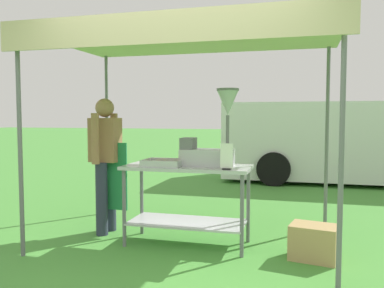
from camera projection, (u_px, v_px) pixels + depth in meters
name	position (u px, v px, depth m)	size (l,w,h in m)	color
ground_plane	(249.00, 180.00, 8.85)	(70.00, 70.00, 0.00)	#478E38
stall_canopy	(190.00, 41.00, 4.37)	(3.19, 2.06, 2.30)	slate
donut_cart	(187.00, 187.00, 4.38)	(1.37, 0.60, 0.87)	#B7B7BC
donut_tray	(164.00, 164.00, 4.32)	(0.42, 0.34, 0.07)	#B7B7BC
donut_fryer	(212.00, 139.00, 4.31)	(0.62, 0.28, 0.82)	#B7B7BC
menu_sign	(227.00, 158.00, 4.02)	(0.13, 0.05, 0.26)	black
vendor	(106.00, 158.00, 4.81)	(0.45, 0.53, 1.61)	#2D3347
supply_crate	(314.00, 242.00, 3.94)	(0.50, 0.40, 0.34)	tan
van_white	(361.00, 141.00, 8.56)	(5.72, 2.13, 1.69)	white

